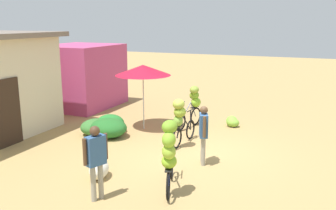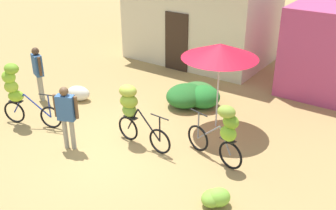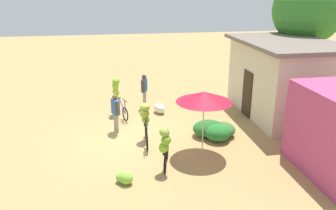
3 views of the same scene
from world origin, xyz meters
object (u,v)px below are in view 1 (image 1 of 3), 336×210
market_umbrella (143,70)px  banana_pile_on_ground (232,122)px  bicycle_near_pile (180,117)px  produce_sack (99,169)px  person_vendor (96,155)px  person_bystander (203,129)px  bicycle_leftmost (169,152)px  shop_pink (81,76)px  bicycle_center_loaded (193,103)px

market_umbrella → banana_pile_on_ground: bearing=-61.7°
bicycle_near_pile → produce_sack: 3.06m
market_umbrella → banana_pile_on_ground: size_ratio=3.56×
person_vendor → person_bystander: 3.05m
bicycle_leftmost → shop_pink: bearing=47.3°
produce_sack → person_vendor: bearing=-148.1°
produce_sack → banana_pile_on_ground: bearing=-18.4°
bicycle_leftmost → person_bystander: (1.93, -0.12, -0.02)m
market_umbrella → bicycle_center_loaded: (0.93, -1.45, -1.18)m
market_umbrella → bicycle_near_pile: market_umbrella is taller
banana_pile_on_ground → produce_sack: bearing=161.6°
bicycle_near_pile → bicycle_center_loaded: bearing=9.9°
banana_pile_on_ground → shop_pink: bearing=85.0°
produce_sack → person_vendor: 1.32m
shop_pink → person_bystander: shop_pink is taller
bicycle_center_loaded → produce_sack: (-5.00, 0.56, -0.62)m
bicycle_near_pile → person_bystander: 1.48m
bicycle_center_loaded → person_vendor: person_vendor is taller
bicycle_center_loaded → banana_pile_on_ground: size_ratio=2.53×
produce_sack → bicycle_leftmost: bearing=-94.4°
bicycle_center_loaded → banana_pile_on_ground: (0.54, -1.28, -0.68)m
bicycle_leftmost → banana_pile_on_ground: 5.74m
shop_pink → bicycle_center_loaded: 5.65m
bicycle_leftmost → bicycle_center_loaded: (5.14, 1.30, -0.12)m
bicycle_leftmost → bicycle_near_pile: 3.12m
market_umbrella → bicycle_near_pile: (-1.23, -1.82, -1.13)m
produce_sack → person_bystander: size_ratio=0.45×
market_umbrella → banana_pile_on_ground: (1.47, -2.73, -1.86)m
shop_pink → produce_sack: 7.95m
market_umbrella → person_bystander: 3.82m
person_bystander → banana_pile_on_ground: bearing=2.1°
bicycle_leftmost → produce_sack: bearing=85.6°
person_vendor → person_bystander: (2.71, -1.40, -0.03)m
bicycle_near_pile → bicycle_leftmost: bearing=-162.8°
market_umbrella → person_vendor: market_umbrella is taller
banana_pile_on_ground → person_bystander: size_ratio=0.40×
bicycle_center_loaded → banana_pile_on_ground: bicycle_center_loaded is taller
market_umbrella → person_vendor: (-4.99, -1.46, -1.05)m
shop_pink → produce_sack: size_ratio=4.57×
person_vendor → banana_pile_on_ground: bearing=-11.1°
bicycle_leftmost → bicycle_center_loaded: size_ratio=1.06×
banana_pile_on_ground → produce_sack: (-5.54, 1.84, 0.05)m
banana_pile_on_ground → bicycle_center_loaded: bearing=112.8°
bicycle_near_pile → banana_pile_on_ground: (2.70, -0.91, -0.73)m
produce_sack → person_vendor: person_vendor is taller
shop_pink → bicycle_leftmost: bearing=-132.7°
market_umbrella → person_bystander: bearing=-128.6°
shop_pink → person_vendor: size_ratio=2.02×
produce_sack → person_bystander: (1.79, -1.98, 0.72)m
shop_pink → bicycle_center_loaded: bearing=-101.6°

